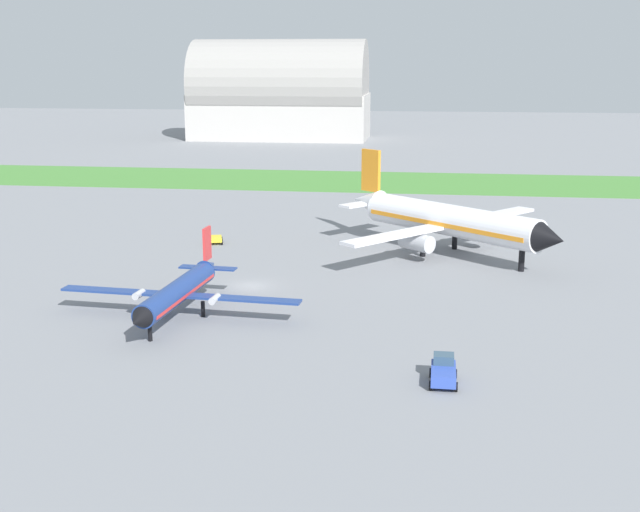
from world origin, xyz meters
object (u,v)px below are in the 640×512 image
at_px(airplane_foreground_turboprop, 179,291).
at_px(airplane_midfield_jet, 447,220).
at_px(pushback_tug_near_gate, 443,371).
at_px(baggage_cart_by_runway, 216,239).

distance_m(airplane_foreground_turboprop, airplane_midfield_jet, 37.98).
bearing_deg(pushback_tug_near_gate, baggage_cart_by_runway, 33.95).
distance_m(airplane_midfield_jet, pushback_tug_near_gate, 41.54).
xyz_separation_m(airplane_foreground_turboprop, airplane_midfield_jet, (24.78, 28.73, 1.70)).
distance_m(airplane_foreground_turboprop, pushback_tug_near_gate, 27.21).
height_order(airplane_midfield_jet, baggage_cart_by_runway, airplane_midfield_jet).
bearing_deg(airplane_foreground_turboprop, pushback_tug_near_gate, 66.46).
relative_size(airplane_foreground_turboprop, baggage_cart_by_runway, 8.33).
height_order(airplane_midfield_jet, pushback_tug_near_gate, airplane_midfield_jet).
bearing_deg(airplane_foreground_turboprop, baggage_cart_by_runway, -167.09).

